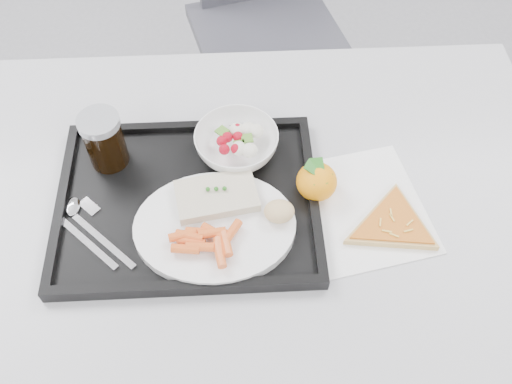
# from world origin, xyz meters

# --- Properties ---
(table) EXTENTS (1.20, 0.80, 0.75)m
(table) POSITION_xyz_m (0.00, 0.30, 0.68)
(table) COLOR silver
(table) RESTS_ON ground
(tray) EXTENTS (0.45, 0.35, 0.03)m
(tray) POSITION_xyz_m (-0.08, 0.30, 0.76)
(tray) COLOR black
(tray) RESTS_ON table
(dinner_plate) EXTENTS (0.27, 0.27, 0.02)m
(dinner_plate) POSITION_xyz_m (-0.03, 0.24, 0.77)
(dinner_plate) COLOR white
(dinner_plate) RESTS_ON tray
(fish_fillet) EXTENTS (0.15, 0.10, 0.03)m
(fish_fillet) POSITION_xyz_m (-0.03, 0.29, 0.79)
(fish_fillet) COLOR beige
(fish_fillet) RESTS_ON dinner_plate
(bread_roll) EXTENTS (0.06, 0.06, 0.03)m
(bread_roll) POSITION_xyz_m (0.07, 0.25, 0.80)
(bread_roll) COLOR #F0C48A
(bread_roll) RESTS_ON dinner_plate
(salad_bowl) EXTENTS (0.15, 0.15, 0.05)m
(salad_bowl) POSITION_xyz_m (0.01, 0.41, 0.79)
(salad_bowl) COLOR white
(salad_bowl) RESTS_ON tray
(cola_glass) EXTENTS (0.07, 0.07, 0.11)m
(cola_glass) POSITION_xyz_m (-0.22, 0.40, 0.82)
(cola_glass) COLOR black
(cola_glass) RESTS_ON tray
(cutlery) EXTENTS (0.14, 0.15, 0.01)m
(cutlery) POSITION_xyz_m (-0.25, 0.26, 0.77)
(cutlery) COLOR silver
(cutlery) RESTS_ON tray
(napkin) EXTENTS (0.29, 0.28, 0.00)m
(napkin) POSITION_xyz_m (0.20, 0.28, 0.75)
(napkin) COLOR white
(napkin) RESTS_ON table
(tangerine) EXTENTS (0.09, 0.09, 0.07)m
(tangerine) POSITION_xyz_m (0.14, 0.32, 0.79)
(tangerine) COLOR gold
(tangerine) RESTS_ON napkin
(pizza_slice) EXTENTS (0.24, 0.24, 0.02)m
(pizza_slice) POSITION_xyz_m (0.27, 0.24, 0.76)
(pizza_slice) COLOR tan
(pizza_slice) RESTS_ON napkin
(carrot_pile) EXTENTS (0.12, 0.09, 0.02)m
(carrot_pile) POSITION_xyz_m (-0.05, 0.20, 0.80)
(carrot_pile) COLOR orange
(carrot_pile) RESTS_ON dinner_plate
(salad_contents) EXTENTS (0.09, 0.08, 0.02)m
(salad_contents) POSITION_xyz_m (0.02, 0.41, 0.80)
(salad_contents) COLOR #A10919
(salad_contents) RESTS_ON salad_bowl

